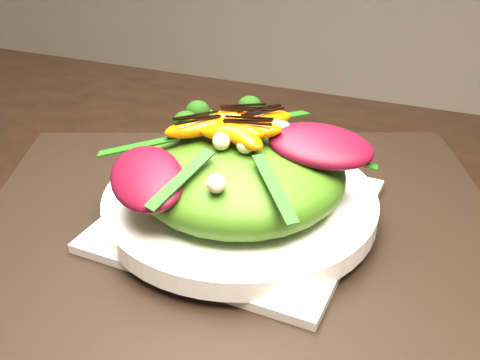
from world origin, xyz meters
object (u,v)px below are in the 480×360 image
at_px(salad_bowl, 240,202).
at_px(orange_segment, 254,122).
at_px(placemat, 240,219).
at_px(plate_base, 240,214).
at_px(lettuce_mound, 240,173).
at_px(dining_table, 40,234).

distance_m(salad_bowl, orange_segment, 0.08).
height_order(placemat, orange_segment, orange_segment).
bearing_deg(salad_bowl, plate_base, 90.00).
relative_size(placemat, orange_segment, 8.34).
height_order(placemat, lettuce_mound, lettuce_mound).
bearing_deg(lettuce_mound, dining_table, -159.47).
distance_m(plate_base, lettuce_mound, 0.05).
bearing_deg(placemat, dining_table, -159.47).
bearing_deg(placemat, orange_segment, 86.71).
relative_size(salad_bowl, orange_segment, 4.28).
bearing_deg(dining_table, orange_segment, 28.05).
distance_m(dining_table, lettuce_mound, 0.22).
distance_m(dining_table, orange_segment, 0.25).
xyz_separation_m(placemat, orange_segment, (0.00, 0.03, 0.10)).
bearing_deg(plate_base, placemat, -90.00).
xyz_separation_m(lettuce_mound, orange_segment, (0.00, 0.03, 0.04)).
relative_size(placemat, plate_base, 2.21).
bearing_deg(placemat, salad_bowl, 0.00).
xyz_separation_m(salad_bowl, lettuce_mound, (0.00, 0.00, 0.03)).
xyz_separation_m(dining_table, lettuce_mound, (0.20, 0.07, 0.08)).
distance_m(plate_base, salad_bowl, 0.01).
bearing_deg(orange_segment, lettuce_mound, -93.29).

